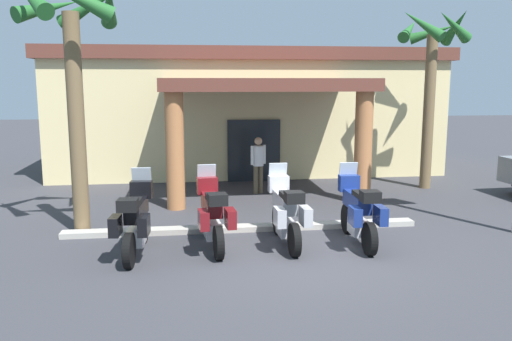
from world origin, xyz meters
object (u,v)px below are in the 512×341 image
object	(u,v)px
motorcycle_black	(135,220)
pedestrian	(258,161)
motorcycle_blue	(359,211)
motel_building	(245,109)
palm_tree_roadside	(73,49)
palm_tree_near_portico	(432,60)
motorcycle_maroon	(213,215)
motorcycle_silver	(286,212)

from	to	relation	value
motorcycle_black	pedestrian	distance (m)	6.30
motorcycle_black	motorcycle_blue	world-z (taller)	same
motel_building	pedestrian	world-z (taller)	motel_building
motorcycle_blue	pedestrian	world-z (taller)	pedestrian
motel_building	palm_tree_roadside	size ratio (longest dim) A/B	2.58
motorcycle_black	pedestrian	size ratio (longest dim) A/B	1.29
motel_building	palm_tree_near_portico	size ratio (longest dim) A/B	2.57
pedestrian	palm_tree_near_portico	bearing A→B (deg)	-114.49
motorcycle_blue	motorcycle_black	bearing A→B (deg)	92.84
motel_building	motorcycle_black	bearing A→B (deg)	-107.89
motel_building	palm_tree_near_portico	world-z (taller)	palm_tree_near_portico
motel_building	motorcycle_black	world-z (taller)	motel_building
motel_building	motorcycle_blue	bearing A→B (deg)	-82.77
motel_building	motorcycle_maroon	size ratio (longest dim) A/B	6.49
motorcycle_maroon	palm_tree_roadside	distance (m)	4.69
motorcycle_silver	motorcycle_blue	distance (m)	1.52
motel_building	palm_tree_roadside	world-z (taller)	palm_tree_roadside
motel_building	motorcycle_black	size ratio (longest dim) A/B	6.49
motorcycle_maroon	palm_tree_near_portico	distance (m)	9.46
motorcycle_maroon	motorcycle_blue	distance (m)	3.04
motorcycle_silver	palm_tree_near_portico	xyz separation A→B (m)	(5.59, 5.31, 3.32)
motorcycle_blue	palm_tree_roadside	world-z (taller)	palm_tree_roadside
motorcycle_maroon	palm_tree_roadside	world-z (taller)	palm_tree_roadside
motorcycle_black	palm_tree_near_portico	distance (m)	10.78
motel_building	palm_tree_near_portico	xyz separation A→B (m)	(5.31, -4.61, 1.71)
palm_tree_roadside	motel_building	bearing A→B (deg)	60.79
motorcycle_maroon	motorcycle_blue	world-z (taller)	same
motorcycle_maroon	motorcycle_silver	xyz separation A→B (m)	(1.52, -0.02, 0.00)
motorcycle_blue	palm_tree_near_portico	size ratio (longest dim) A/B	0.40
motorcycle_maroon	motorcycle_blue	size ratio (longest dim) A/B	1.00
motel_building	motorcycle_maroon	bearing A→B (deg)	-100.08
motel_building	motorcycle_blue	world-z (taller)	motel_building
palm_tree_near_portico	palm_tree_roadside	bearing A→B (deg)	-159.48
motorcycle_maroon	palm_tree_roadside	xyz separation A→B (m)	(-2.87, 1.56, 3.36)
motorcycle_black	palm_tree_near_portico	size ratio (longest dim) A/B	0.40
motorcycle_maroon	motorcycle_silver	size ratio (longest dim) A/B	1.00
motorcycle_black	motorcycle_blue	bearing A→B (deg)	-83.71
motorcycle_black	motorcycle_maroon	xyz separation A→B (m)	(1.52, 0.25, 0.00)
pedestrian	palm_tree_roadside	distance (m)	6.55
motel_building	motorcycle_maroon	xyz separation A→B (m)	(-1.80, -9.91, -1.61)
motorcycle_black	motorcycle_silver	size ratio (longest dim) A/B	1.00
motorcycle_maroon	palm_tree_near_portico	xyz separation A→B (m)	(7.11, 5.30, 3.32)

